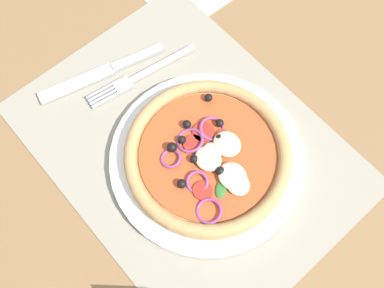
{
  "coord_description": "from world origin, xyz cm",
  "views": [
    {
      "loc": [
        -18.13,
        14.92,
        57.04
      ],
      "look_at": [
        -1.09,
        0.0,
        2.48
      ],
      "focal_mm": 40.89,
      "sensor_mm": 36.0,
      "label": 1
    }
  ],
  "objects_px": {
    "fork": "(136,77)",
    "knife": "(101,73)",
    "plate": "(207,159)",
    "pizza": "(208,155)"
  },
  "relations": [
    {
      "from": "knife",
      "to": "pizza",
      "type": "bearing_deg",
      "value": 111.43
    },
    {
      "from": "plate",
      "to": "pizza",
      "type": "xyz_separation_m",
      "value": [
        -0.0,
        0.0,
        0.02
      ]
    },
    {
      "from": "plate",
      "to": "knife",
      "type": "xyz_separation_m",
      "value": [
        0.21,
        0.03,
        -0.0
      ]
    },
    {
      "from": "plate",
      "to": "fork",
      "type": "xyz_separation_m",
      "value": [
        0.17,
        -0.01,
        -0.0
      ]
    },
    {
      "from": "plate",
      "to": "fork",
      "type": "distance_m",
      "value": 0.17
    },
    {
      "from": "pizza",
      "to": "plate",
      "type": "bearing_deg",
      "value": -4.23
    },
    {
      "from": "knife",
      "to": "plate",
      "type": "bearing_deg",
      "value": 111.47
    },
    {
      "from": "fork",
      "to": "knife",
      "type": "distance_m",
      "value": 0.05
    },
    {
      "from": "fork",
      "to": "knife",
      "type": "relative_size",
      "value": 0.91
    },
    {
      "from": "pizza",
      "to": "fork",
      "type": "bearing_deg",
      "value": -2.87
    }
  ]
}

